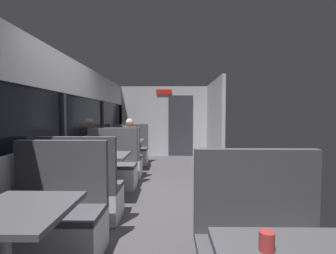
{
  "coord_description": "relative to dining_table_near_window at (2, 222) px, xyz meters",
  "views": [
    {
      "loc": [
        0.24,
        -3.61,
        1.36
      ],
      "look_at": [
        0.15,
        2.84,
        1.03
      ],
      "focal_mm": 25.1,
      "sensor_mm": 36.0,
      "label": 1
    }
  ],
  "objects": [
    {
      "name": "bench_near_window_facing_entry",
      "position": [
        0.0,
        0.7,
        -0.31
      ],
      "size": [
        0.95,
        0.5,
        1.1
      ],
      "color": "silver",
      "rests_on": "ground_plane"
    },
    {
      "name": "carriage_aisle_panel_right",
      "position": [
        2.34,
        5.09,
        0.51
      ],
      "size": [
        0.08,
        2.4,
        2.3
      ],
      "primitive_type": "cube",
      "color": "#B2B2B7",
      "rests_on": "ground_plane"
    },
    {
      "name": "dining_table_mid_window",
      "position": [
        0.0,
        2.12,
        0.0
      ],
      "size": [
        0.9,
        0.7,
        0.74
      ],
      "color": "#9E9EA3",
      "rests_on": "ground_plane"
    },
    {
      "name": "bench_far_window_facing_entry",
      "position": [
        0.0,
        4.95,
        -0.31
      ],
      "size": [
        0.95,
        0.5,
        1.1
      ],
      "color": "silver",
      "rests_on": "ground_plane"
    },
    {
      "name": "carriage_window_panel_left",
      "position": [
        -0.56,
        2.09,
        0.47
      ],
      "size": [
        0.09,
        8.48,
        2.3
      ],
      "color": "#B2B2B7",
      "rests_on": "ground_plane"
    },
    {
      "name": "bench_mid_window_facing_entry",
      "position": [
        0.0,
        2.82,
        -0.31
      ],
      "size": [
        0.95,
        0.5,
        1.1
      ],
      "color": "silver",
      "rests_on": "ground_plane"
    },
    {
      "name": "carriage_end_bulkhead",
      "position": [
        0.95,
        6.28,
        0.5
      ],
      "size": [
        2.9,
        0.11,
        2.3
      ],
      "color": "#B2B2B7",
      "rests_on": "ground_plane"
    },
    {
      "name": "dining_table_near_window",
      "position": [
        0.0,
        0.0,
        0.0
      ],
      "size": [
        0.9,
        0.7,
        0.74
      ],
      "color": "#9E9EA3",
      "rests_on": "ground_plane"
    },
    {
      "name": "ground_plane",
      "position": [
        0.89,
        2.09,
        -0.65
      ],
      "size": [
        3.3,
        9.2,
        0.02
      ],
      "primitive_type": "cube",
      "color": "#423F44"
    },
    {
      "name": "seated_passenger",
      "position": [
        0.0,
        4.88,
        -0.1
      ],
      "size": [
        0.47,
        0.55,
        1.26
      ],
      "color": "#26262D",
      "rests_on": "ground_plane"
    },
    {
      "name": "dining_table_far_window",
      "position": [
        0.0,
        4.25,
        0.0
      ],
      "size": [
        0.9,
        0.7,
        0.74
      ],
      "color": "#9E9EA3",
      "rests_on": "ground_plane"
    },
    {
      "name": "coffee_cup_primary",
      "position": [
        1.57,
        -0.48,
        0.15
      ],
      "size": [
        0.07,
        0.07,
        0.09
      ],
      "color": "#B23333",
      "rests_on": "dining_table_front_aisle"
    },
    {
      "name": "bench_mid_window_facing_end",
      "position": [
        0.0,
        1.43,
        -0.31
      ],
      "size": [
        0.95,
        0.5,
        1.1
      ],
      "color": "silver",
      "rests_on": "ground_plane"
    },
    {
      "name": "bench_far_window_facing_end",
      "position": [
        0.0,
        3.55,
        -0.31
      ],
      "size": [
        0.95,
        0.5,
        1.1
      ],
      "color": "silver",
      "rests_on": "ground_plane"
    }
  ]
}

